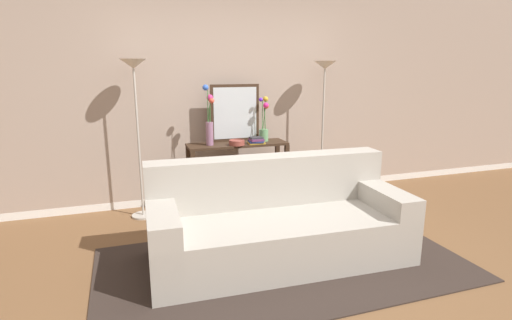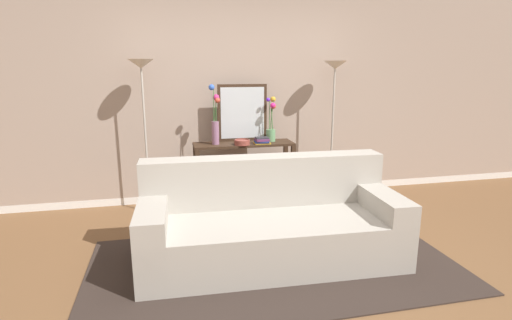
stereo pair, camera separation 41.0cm
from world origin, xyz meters
name	(u,v)px [view 1 (the left image)]	position (x,y,z in m)	size (l,w,h in m)	color
ground_plane	(290,267)	(0.00, 0.00, -0.01)	(16.00, 16.00, 0.02)	brown
back_wall	(228,94)	(0.00, 2.04, 1.35)	(12.00, 0.15, 2.70)	white
area_rug	(284,264)	(-0.04, 0.04, 0.01)	(3.14, 1.67, 0.01)	#332823
couch	(277,225)	(-0.04, 0.20, 0.31)	(2.28, 1.02, 0.88)	#ADA89E
console_table	(238,163)	(0.00, 1.61, 0.55)	(1.19, 0.36, 0.80)	#382619
floor_lamp_left	(135,95)	(-1.13, 1.63, 1.39)	(0.28, 0.28, 1.77)	#B7B2A8
floor_lamp_right	(324,92)	(1.14, 1.63, 1.38)	(0.28, 0.28, 1.76)	#B7B2A8
wall_mirror	(235,113)	(0.02, 1.76, 1.14)	(0.60, 0.02, 0.69)	#382619
vase_tall_flowers	(209,121)	(-0.34, 1.60, 1.08)	(0.13, 0.11, 0.70)	gray
vase_short_flowers	(264,124)	(0.35, 1.64, 1.01)	(0.12, 0.12, 0.54)	#669E6B
fruit_bowl	(237,142)	(-0.04, 1.50, 0.83)	(0.18, 0.18, 0.06)	brown
book_stack	(256,141)	(0.20, 1.50, 0.83)	(0.19, 0.16, 0.08)	gold
book_row_under_console	(212,205)	(-0.33, 1.61, 0.06)	(0.33, 0.17, 0.12)	silver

